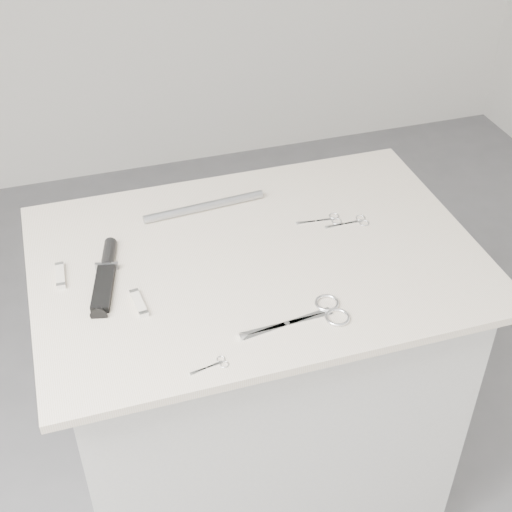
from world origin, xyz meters
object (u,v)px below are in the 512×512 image
object	(u,v)px
plinth	(257,394)
embroidery_scissors_b	(326,220)
metal_rail	(204,207)
pocket_knife_b	(139,303)
sheathed_knife	(106,272)
tiny_scissors	(214,365)
embroidery_scissors_a	(354,222)
pocket_knife_a	(60,276)
large_shears	(316,315)

from	to	relation	value
plinth	embroidery_scissors_b	distance (m)	0.52
metal_rail	pocket_knife_b	bearing A→B (deg)	-125.51
plinth	pocket_knife_b	size ratio (longest dim) A/B	10.71
plinth	sheathed_knife	world-z (taller)	sheathed_knife
plinth	sheathed_knife	xyz separation A→B (m)	(-0.33, 0.03, 0.48)
sheathed_knife	plinth	bearing A→B (deg)	-81.38
plinth	metal_rail	bearing A→B (deg)	108.42
tiny_scissors	pocket_knife_b	bearing A→B (deg)	105.56
plinth	sheathed_knife	bearing A→B (deg)	175.01
plinth	metal_rail	world-z (taller)	metal_rail
plinth	embroidery_scissors_a	bearing A→B (deg)	11.10
embroidery_scissors_b	sheathed_knife	distance (m)	0.54
tiny_scissors	pocket_knife_a	distance (m)	0.43
tiny_scissors	pocket_knife_a	bearing A→B (deg)	114.82
tiny_scissors	metal_rail	xyz separation A→B (m)	(0.11, 0.51, 0.01)
plinth	pocket_knife_b	bearing A→B (deg)	-162.45
plinth	pocket_knife_a	world-z (taller)	pocket_knife_a
large_shears	embroidery_scissors_b	distance (m)	0.34
metal_rail	large_shears	bearing A→B (deg)	-73.94
plinth	embroidery_scissors_a	size ratio (longest dim) A/B	8.36
tiny_scissors	embroidery_scissors_b	bearing A→B (deg)	34.11
large_shears	tiny_scissors	bearing A→B (deg)	-168.38
tiny_scissors	embroidery_scissors_a	bearing A→B (deg)	27.72
embroidery_scissors_b	pocket_knife_b	world-z (taller)	pocket_knife_b
pocket_knife_b	tiny_scissors	bearing A→B (deg)	-159.50
large_shears	embroidery_scissors_b	size ratio (longest dim) A/B	2.06
sheathed_knife	pocket_knife_a	distance (m)	0.10
embroidery_scissors_b	pocket_knife_b	xyz separation A→B (m)	(-0.48, -0.17, 0.00)
pocket_knife_a	pocket_knife_b	bearing A→B (deg)	-130.94
plinth	tiny_scissors	xyz separation A→B (m)	(-0.18, -0.30, 0.47)
large_shears	metal_rail	world-z (taller)	metal_rail
large_shears	tiny_scissors	size ratio (longest dim) A/B	2.99
large_shears	pocket_knife_a	bearing A→B (deg)	144.81
embroidery_scissors_a	metal_rail	xyz separation A→B (m)	(-0.33, 0.16, 0.01)
large_shears	metal_rail	distance (m)	0.45
embroidery_scissors_a	tiny_scissors	world-z (taller)	same
embroidery_scissors_a	pocket_knife_a	world-z (taller)	pocket_knife_a
plinth	tiny_scissors	world-z (taller)	tiny_scissors
embroidery_scissors_b	metal_rail	bearing A→B (deg)	159.74
embroidery_scissors_a	pocket_knife_a	bearing A→B (deg)	179.93
plinth	embroidery_scissors_b	bearing A→B (deg)	21.71
large_shears	embroidery_scissors_a	distance (m)	0.34
pocket_knife_b	metal_rail	distance (m)	0.37
embroidery_scissors_a	embroidery_scissors_b	world-z (taller)	same
tiny_scissors	sheathed_knife	bearing A→B (deg)	104.44
plinth	tiny_scissors	distance (m)	0.59
large_shears	pocket_knife_b	xyz separation A→B (m)	(-0.34, 0.14, 0.00)
embroidery_scissors_a	pocket_knife_a	distance (m)	0.69
large_shears	sheathed_knife	distance (m)	0.47
tiny_scissors	pocket_knife_a	world-z (taller)	pocket_knife_a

